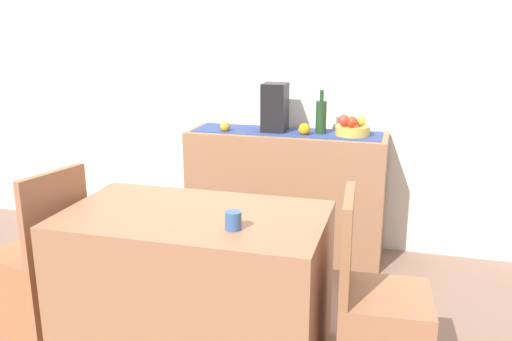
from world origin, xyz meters
name	(u,v)px	position (x,y,z in m)	size (l,w,h in m)	color
ground_plane	(235,314)	(0.00, 0.00, -0.01)	(6.40, 6.40, 0.02)	#7C5F50
room_wall_rear	(283,59)	(0.00, 1.18, 1.35)	(6.40, 0.06, 2.70)	silver
sideboard_console	(286,193)	(0.09, 0.92, 0.44)	(1.36, 0.42, 0.88)	#916447
table_runner	(286,132)	(0.09, 0.92, 0.88)	(1.28, 0.32, 0.01)	navy
fruit_bowl	(353,130)	(0.54, 0.92, 0.91)	(0.23, 0.23, 0.06)	gold
apple_upper	(361,121)	(0.58, 0.92, 0.98)	(0.07, 0.07, 0.07)	gold
apple_right	(349,119)	(0.51, 0.96, 0.98)	(0.06, 0.06, 0.06)	gold
apple_front	(352,122)	(0.54, 0.85, 0.98)	(0.07, 0.07, 0.07)	red
apple_rear	(344,120)	(0.48, 0.89, 0.98)	(0.08, 0.08, 0.08)	#BD3629
wine_bottle	(321,117)	(0.32, 0.92, 0.99)	(0.07, 0.07, 0.30)	#1E3D1F
coffee_maker	(275,108)	(0.01, 0.92, 1.04)	(0.16, 0.18, 0.33)	black
orange_loose_far	(225,127)	(-0.32, 0.83, 0.91)	(0.07, 0.07, 0.07)	orange
orange_loose_near_bowl	(304,129)	(0.22, 0.86, 0.92)	(0.08, 0.08, 0.08)	orange
dining_table	(196,285)	(-0.06, -0.42, 0.37)	(1.24, 0.72, 0.74)	#976446
coffee_cup	(233,221)	(0.18, -0.56, 0.78)	(0.07, 0.07, 0.08)	#32558B
chair_near_window	(41,282)	(-0.95, -0.42, 0.27)	(0.48, 0.48, 0.90)	#9C613D
chair_by_corner	(380,331)	(0.82, -0.42, 0.27)	(0.43, 0.43, 0.90)	#9A6445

